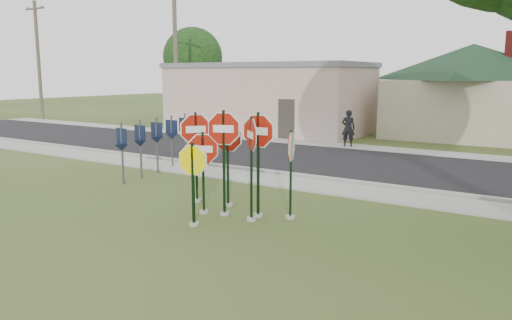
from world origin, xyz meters
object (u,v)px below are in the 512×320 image
Objects in this scene: stop_sign_center at (224,147)px; stop_sign_yellow at (193,175)px; utility_pole_near at (175,50)px; pedestrian at (348,128)px; stop_sign_left at (203,162)px.

stop_sign_center is 1.24m from stop_sign_yellow.
stop_sign_center is 0.29× the size of utility_pole_near.
pedestrian is at bearing -5.21° from utility_pole_near.
stop_sign_yellow is at bearing -63.85° from stop_sign_left.
stop_sign_center is at bearing 85.86° from stop_sign_yellow.
stop_sign_yellow is 1.17× the size of pedestrian.
stop_sign_center is at bearing 14.64° from stop_sign_left.
utility_pole_near is at bearing 132.81° from stop_sign_yellow.
utility_pole_near reaches higher than pedestrian.
stop_sign_center reaches higher than pedestrian.
utility_pole_near is (-13.38, 14.00, 3.63)m from stop_sign_left.
utility_pole_near is at bearing 133.72° from stop_sign_left.
utility_pole_near reaches higher than stop_sign_center.
stop_sign_left reaches higher than pedestrian.
pedestrian is at bearing 97.85° from stop_sign_yellow.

